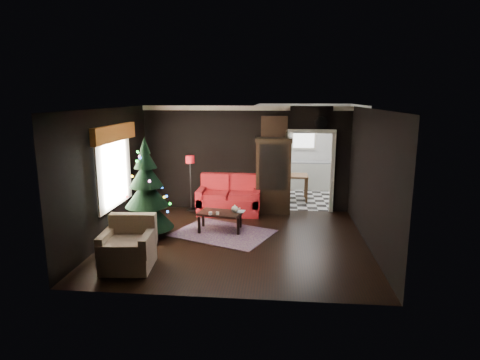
# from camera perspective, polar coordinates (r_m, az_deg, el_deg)

# --- Properties ---
(floor) EXTENTS (5.50, 5.50, 0.00)m
(floor) POSITION_cam_1_polar(r_m,az_deg,el_deg) (8.77, -0.57, -8.59)
(floor) COLOR black
(floor) RESTS_ON ground
(ceiling) EXTENTS (5.50, 5.50, 0.00)m
(ceiling) POSITION_cam_1_polar(r_m,az_deg,el_deg) (8.22, -0.61, 10.03)
(ceiling) COLOR white
(ceiling) RESTS_ON ground
(wall_back) EXTENTS (5.50, 0.00, 5.50)m
(wall_back) POSITION_cam_1_polar(r_m,az_deg,el_deg) (10.83, 0.81, 3.02)
(wall_back) COLOR black
(wall_back) RESTS_ON ground
(wall_front) EXTENTS (5.50, 0.00, 5.50)m
(wall_front) POSITION_cam_1_polar(r_m,az_deg,el_deg) (5.97, -3.15, -4.29)
(wall_front) COLOR black
(wall_front) RESTS_ON ground
(wall_left) EXTENTS (0.00, 5.50, 5.50)m
(wall_left) POSITION_cam_1_polar(r_m,az_deg,el_deg) (9.09, -18.10, 0.73)
(wall_left) COLOR black
(wall_left) RESTS_ON ground
(wall_right) EXTENTS (0.00, 5.50, 5.50)m
(wall_right) POSITION_cam_1_polar(r_m,az_deg,el_deg) (8.54, 18.07, 0.05)
(wall_right) COLOR black
(wall_right) RESTS_ON ground
(doorway) EXTENTS (1.10, 0.10, 2.10)m
(doorway) POSITION_cam_1_polar(r_m,az_deg,el_deg) (10.89, 9.76, 1.02)
(doorway) COLOR beige
(doorway) RESTS_ON ground
(left_window) EXTENTS (0.05, 1.60, 1.40)m
(left_window) POSITION_cam_1_polar(r_m,az_deg,el_deg) (9.25, -17.40, 1.27)
(left_window) COLOR white
(left_window) RESTS_ON wall_left
(valance) EXTENTS (0.12, 2.10, 0.35)m
(valance) POSITION_cam_1_polar(r_m,az_deg,el_deg) (9.11, -17.25, 6.34)
(valance) COLOR #A35921
(valance) RESTS_ON wall_left
(kitchen_floor) EXTENTS (3.00, 3.00, 0.00)m
(kitchen_floor) POSITION_cam_1_polar(r_m,az_deg,el_deg) (12.57, 9.11, -2.40)
(kitchen_floor) COLOR silver
(kitchen_floor) RESTS_ON ground
(kitchen_window) EXTENTS (0.70, 0.06, 0.70)m
(kitchen_window) POSITION_cam_1_polar(r_m,az_deg,el_deg) (13.71, 8.98, 5.99)
(kitchen_window) COLOR white
(kitchen_window) RESTS_ON ground
(rug) EXTENTS (2.50, 2.19, 0.01)m
(rug) POSITION_cam_1_polar(r_m,az_deg,el_deg) (9.23, -2.40, -7.49)
(rug) COLOR #4B3644
(rug) RESTS_ON ground
(loveseat) EXTENTS (1.70, 0.90, 1.00)m
(loveseat) POSITION_cam_1_polar(r_m,az_deg,el_deg) (10.61, -1.55, -2.13)
(loveseat) COLOR maroon
(loveseat) RESTS_ON ground
(curio_cabinet) EXTENTS (0.90, 0.45, 1.90)m
(curio_cabinet) POSITION_cam_1_polar(r_m,az_deg,el_deg) (10.65, 4.73, 0.37)
(curio_cabinet) COLOR black
(curio_cabinet) RESTS_ON ground
(floor_lamp) EXTENTS (0.27, 0.27, 1.45)m
(floor_lamp) POSITION_cam_1_polar(r_m,az_deg,el_deg) (10.54, -6.98, -0.47)
(floor_lamp) COLOR black
(floor_lamp) RESTS_ON ground
(christmas_tree) EXTENTS (1.27, 1.27, 2.15)m
(christmas_tree) POSITION_cam_1_polar(r_m,az_deg,el_deg) (8.98, -13.03, -1.40)
(christmas_tree) COLOR black
(christmas_tree) RESTS_ON ground
(armchair) EXTENTS (0.97, 0.97, 0.92)m
(armchair) POSITION_cam_1_polar(r_m,az_deg,el_deg) (7.59, -15.59, -8.65)
(armchair) COLOR #BCAD8E
(armchair) RESTS_ON ground
(coffee_table) EXTENTS (1.06, 0.77, 0.43)m
(coffee_table) POSITION_cam_1_polar(r_m,az_deg,el_deg) (9.34, -2.81, -5.82)
(coffee_table) COLOR black
(coffee_table) RESTS_ON rug
(teapot) EXTENTS (0.19, 0.19, 0.17)m
(teapot) POSITION_cam_1_polar(r_m,az_deg,el_deg) (9.22, -0.75, -4.10)
(teapot) COLOR white
(teapot) RESTS_ON coffee_table
(cup_a) EXTENTS (0.09, 0.09, 0.07)m
(cup_a) POSITION_cam_1_polar(r_m,az_deg,el_deg) (9.09, -3.19, -4.69)
(cup_a) COLOR white
(cup_a) RESTS_ON coffee_table
(cup_b) EXTENTS (0.09, 0.09, 0.07)m
(cup_b) POSITION_cam_1_polar(r_m,az_deg,el_deg) (9.08, -4.20, -4.71)
(cup_b) COLOR white
(cup_b) RESTS_ON coffee_table
(book) EXTENTS (0.17, 0.04, 0.24)m
(book) POSITION_cam_1_polar(r_m,az_deg,el_deg) (9.28, -0.40, -3.78)
(book) COLOR #7D6B58
(book) RESTS_ON coffee_table
(wall_clock) EXTENTS (0.32, 0.32, 0.06)m
(wall_clock) POSITION_cam_1_polar(r_m,az_deg,el_deg) (10.70, 11.38, 7.96)
(wall_clock) COLOR white
(wall_clock) RESTS_ON wall_back
(painting) EXTENTS (0.62, 0.05, 0.52)m
(painting) POSITION_cam_1_polar(r_m,az_deg,el_deg) (10.66, 4.86, 7.43)
(painting) COLOR #B0653C
(painting) RESTS_ON wall_back
(kitchen_counter) EXTENTS (1.80, 0.60, 0.90)m
(kitchen_counter) POSITION_cam_1_polar(r_m,az_deg,el_deg) (13.65, 8.88, 0.66)
(kitchen_counter) COLOR silver
(kitchen_counter) RESTS_ON ground
(kitchen_table) EXTENTS (0.70, 0.70, 0.75)m
(kitchen_table) POSITION_cam_1_polar(r_m,az_deg,el_deg) (12.18, 7.85, -1.02)
(kitchen_table) COLOR brown
(kitchen_table) RESTS_ON ground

